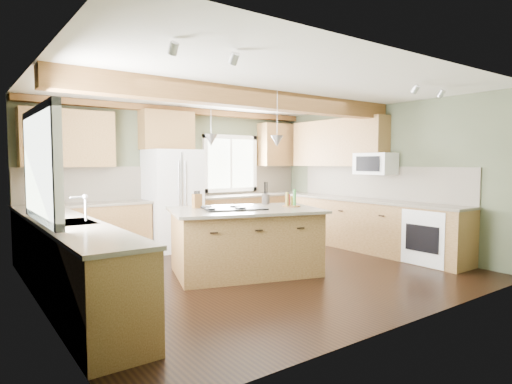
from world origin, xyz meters
TOP-DOWN VIEW (x-y plane):
  - floor at (0.00, 0.00)m, footprint 5.60×5.60m
  - ceiling at (0.00, 0.00)m, footprint 5.60×5.60m
  - wall_back at (0.00, 2.50)m, footprint 5.60×0.00m
  - wall_left at (-2.80, 0.00)m, footprint 0.00×5.00m
  - wall_right at (2.80, 0.00)m, footprint 0.00×5.00m
  - ceiling_beam at (0.00, 0.03)m, footprint 5.55×0.26m
  - soffit_trim at (0.00, 2.40)m, footprint 5.55×0.20m
  - backsplash_back at (0.00, 2.48)m, footprint 5.58×0.03m
  - backsplash_right at (2.78, 0.05)m, footprint 0.03×3.70m
  - base_cab_back_left at (-1.79, 2.20)m, footprint 2.02×0.60m
  - counter_back_left at (-1.79, 2.20)m, footprint 2.06×0.64m
  - base_cab_back_right at (1.49, 2.20)m, footprint 2.62×0.60m
  - counter_back_right at (1.49, 2.20)m, footprint 2.66×0.64m
  - base_cab_left at (-2.50, 0.05)m, footprint 0.60×3.70m
  - counter_left at (-2.50, 0.05)m, footprint 0.64×3.74m
  - base_cab_right at (2.50, 0.05)m, footprint 0.60×3.70m
  - counter_right at (2.50, 0.05)m, footprint 0.64×3.74m
  - upper_cab_back_left at (-1.99, 2.33)m, footprint 1.40×0.35m
  - upper_cab_over_fridge at (-0.30, 2.33)m, footprint 0.96×0.35m
  - upper_cab_right at (2.62, 0.90)m, footprint 0.35×2.20m
  - upper_cab_back_corner at (2.30, 2.33)m, footprint 0.90×0.35m
  - window_left at (-2.78, 0.05)m, footprint 0.04×1.60m
  - window_back at (1.15, 2.48)m, footprint 1.10×0.04m
  - sink at (-2.50, 0.05)m, footprint 0.50×0.65m
  - faucet at (-2.32, 0.05)m, footprint 0.02×0.02m
  - dishwasher at (-2.49, -1.25)m, footprint 0.60×0.60m
  - oven at (2.49, -1.25)m, footprint 0.60×0.72m
  - microwave at (2.58, -0.05)m, footprint 0.40×0.70m
  - pendant_left at (-0.62, 0.18)m, footprint 0.18×0.18m
  - pendant_right at (0.30, -0.11)m, footprint 0.18×0.18m
  - refrigerator at (-0.30, 2.12)m, footprint 0.90×0.74m
  - island at (-0.16, 0.03)m, footprint 2.20×1.71m
  - island_top at (-0.16, 0.03)m, footprint 2.36×1.87m
  - cooktop at (-0.31, 0.08)m, footprint 0.97×0.78m
  - knife_block at (-0.67, 0.51)m, footprint 0.12×0.09m
  - utensil_crock at (0.47, 0.38)m, footprint 0.15×0.15m
  - bottle_tray at (0.56, -0.13)m, footprint 0.29×0.29m

SIDE VIEW (x-z plane):
  - floor at x=0.00m, z-range 0.00..0.00m
  - dishwasher at x=-2.49m, z-range 0.01..0.85m
  - oven at x=2.49m, z-range 0.01..0.85m
  - base_cab_back_left at x=-1.79m, z-range 0.00..0.88m
  - base_cab_back_right at x=1.49m, z-range 0.00..0.88m
  - base_cab_left at x=-2.50m, z-range 0.00..0.88m
  - base_cab_right at x=2.50m, z-range 0.00..0.88m
  - island at x=-0.16m, z-range 0.00..0.88m
  - counter_back_left at x=-1.79m, z-range 0.88..0.92m
  - counter_back_right at x=1.49m, z-range 0.88..0.92m
  - counter_left at x=-2.50m, z-range 0.88..0.92m
  - counter_right at x=2.50m, z-range 0.88..0.92m
  - refrigerator at x=-0.30m, z-range 0.00..1.80m
  - island_top at x=-0.16m, z-range 0.88..0.92m
  - sink at x=-2.50m, z-range 0.89..0.92m
  - cooktop at x=-0.31m, z-range 0.92..0.94m
  - utensil_crock at x=0.47m, z-range 0.92..1.08m
  - knife_block at x=-0.67m, z-range 0.92..1.12m
  - bottle_tray at x=0.56m, z-range 0.92..1.16m
  - faucet at x=-2.32m, z-range 0.91..1.19m
  - backsplash_back at x=0.00m, z-range 0.92..1.50m
  - backsplash_right at x=2.78m, z-range 0.92..1.50m
  - wall_back at x=0.00m, z-range -1.50..4.10m
  - wall_left at x=-2.80m, z-range -1.20..3.80m
  - wall_right at x=2.80m, z-range -1.20..3.80m
  - window_back at x=1.15m, z-range 1.05..2.05m
  - window_left at x=-2.78m, z-range 1.02..2.08m
  - microwave at x=2.58m, z-range 1.36..1.74m
  - pendant_left at x=-0.62m, z-range 1.80..1.96m
  - pendant_right at x=0.30m, z-range 1.80..1.96m
  - upper_cab_back_left at x=-1.99m, z-range 1.50..2.40m
  - upper_cab_right at x=2.62m, z-range 1.50..2.40m
  - upper_cab_back_corner at x=2.30m, z-range 1.50..2.40m
  - upper_cab_over_fridge at x=-0.30m, z-range 1.80..2.50m
  - ceiling_beam at x=0.00m, z-range 2.34..2.60m
  - soffit_trim at x=0.00m, z-range 2.49..2.59m
  - ceiling at x=0.00m, z-range 2.60..2.60m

